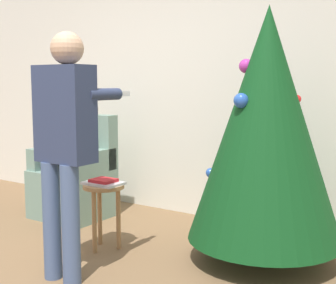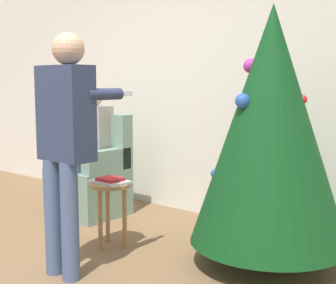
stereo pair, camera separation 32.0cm
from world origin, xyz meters
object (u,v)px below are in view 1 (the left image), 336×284
Objects in this scene: christmas_tree at (266,125)px; person_seated at (73,145)px; side_stool at (104,198)px; armchair at (75,180)px; person_standing at (65,134)px.

person_seated is at bearing 178.03° from christmas_tree.
person_seated is 1.06m from side_stool.
armchair is 1.65m from person_standing.
side_stool is (0.87, -0.55, 0.05)m from armchair.
christmas_tree is 1.85× the size of armchair.
person_seated is at bearing 148.68° from side_stool.
christmas_tree reaches higher than person_standing.
armchair is 0.61× the size of person_standing.
person_standing is at bearing -46.93° from armchair.
person_standing is (-0.98, -1.02, -0.03)m from christmas_tree.
armchair is (-2.02, 0.09, -0.65)m from christmas_tree.
person_standing reaches higher than armchair.
person_standing reaches higher than side_stool.
person_standing reaches higher than person_seated.
christmas_tree is at bearing -1.97° from person_seated.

